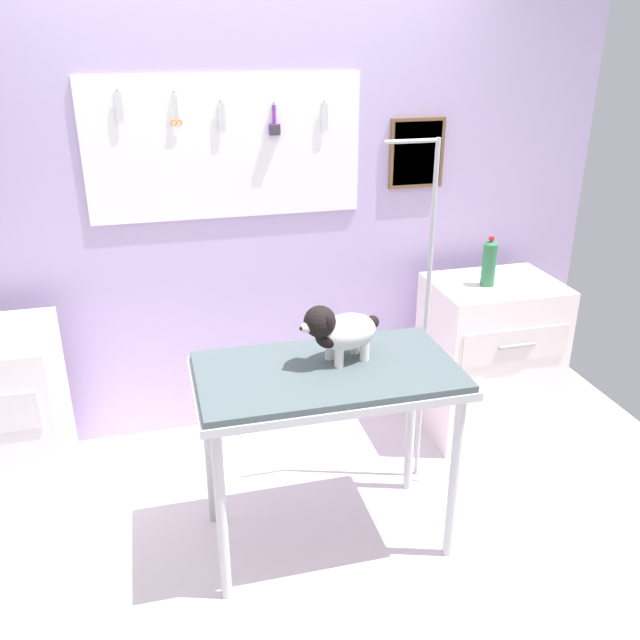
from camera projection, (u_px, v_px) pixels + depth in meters
ground at (304, 568)px, 2.95m from camera, size 4.40×4.00×0.04m
rear_wall_panel at (247, 228)px, 3.61m from camera, size 4.00×0.11×2.30m
grooming_table at (327, 387)px, 2.80m from camera, size 1.10×0.61×0.87m
grooming_arm at (423, 335)px, 3.21m from camera, size 0.30×0.11×1.72m
dog at (339, 331)px, 2.77m from camera, size 0.36×0.22×0.27m
cabinet_right at (488, 357)px, 3.79m from camera, size 0.68×0.54×0.89m
soda_bottle at (489, 263)px, 3.53m from camera, size 0.07×0.07×0.27m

